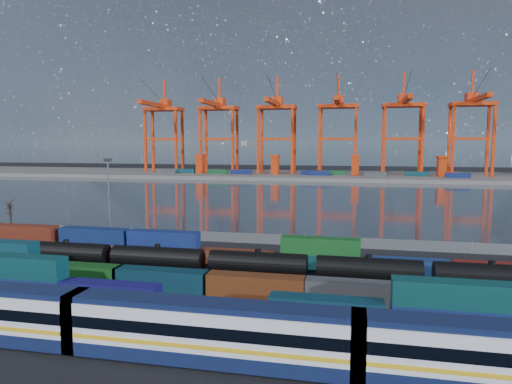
% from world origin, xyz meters
% --- Properties ---
extents(ground, '(700.00, 700.00, 0.00)m').
position_xyz_m(ground, '(0.00, 0.00, 0.00)').
color(ground, black).
rests_on(ground, ground).
extents(harbor_water, '(700.00, 700.00, 0.00)m').
position_xyz_m(harbor_water, '(0.00, 105.00, 0.01)').
color(harbor_water, '#29313C').
rests_on(harbor_water, ground).
extents(far_quay, '(700.00, 70.00, 2.00)m').
position_xyz_m(far_quay, '(0.00, 210.00, 1.00)').
color(far_quay, '#514F4C').
rests_on(far_quay, ground).
extents(distant_mountains, '(2470.00, 1100.00, 520.00)m').
position_xyz_m(distant_mountains, '(63.02, 1600.00, 220.29)').
color(distant_mountains, '#1E2630').
rests_on(distant_mountains, ground).
extents(passenger_train, '(79.29, 3.37, 5.78)m').
position_xyz_m(passenger_train, '(6.58, -21.23, 2.90)').
color(passenger_train, silver).
rests_on(passenger_train, ground).
extents(container_row_south, '(115.00, 2.56, 5.45)m').
position_xyz_m(container_row_south, '(8.17, -9.14, 2.10)').
color(container_row_south, '#393D3E').
rests_on(container_row_south, ground).
extents(container_row_mid, '(142.03, 2.61, 5.55)m').
position_xyz_m(container_row_mid, '(-9.76, -2.42, 2.13)').
color(container_row_mid, '#46484C').
rests_on(container_row_mid, ground).
extents(container_row_north, '(141.52, 2.45, 5.23)m').
position_xyz_m(container_row_north, '(-15.98, 11.03, 2.13)').
color(container_row_north, '#0F1A4C').
rests_on(container_row_north, ground).
extents(tanker_string, '(138.69, 3.16, 4.52)m').
position_xyz_m(tanker_string, '(-9.78, 4.52, 2.26)').
color(tanker_string, black).
rests_on(tanker_string, ground).
extents(waterfront_fence, '(160.12, 0.12, 2.20)m').
position_xyz_m(waterfront_fence, '(-0.00, 28.00, 1.00)').
color(waterfront_fence, '#595B5E').
rests_on(waterfront_fence, ground).
extents(bare_tree, '(1.96, 2.05, 7.83)m').
position_xyz_m(bare_tree, '(-53.88, 26.33, 3.88)').
color(bare_tree, black).
rests_on(bare_tree, ground).
extents(yard_light_mast, '(1.60, 0.40, 16.60)m').
position_xyz_m(yard_light_mast, '(-30.00, 26.00, 9.30)').
color(yard_light_mast, slate).
rests_on(yard_light_mast, ground).
extents(gantry_cranes, '(197.40, 43.02, 58.25)m').
position_xyz_m(gantry_cranes, '(-7.50, 203.45, 35.71)').
color(gantry_cranes, red).
rests_on(gantry_cranes, ground).
extents(quay_containers, '(172.58, 10.99, 2.60)m').
position_xyz_m(quay_containers, '(-11.00, 195.46, 3.30)').
color(quay_containers, navy).
rests_on(quay_containers, far_quay).
extents(straddle_carriers, '(140.00, 7.00, 11.10)m').
position_xyz_m(straddle_carriers, '(-2.50, 200.00, 7.82)').
color(straddle_carriers, red).
rests_on(straddle_carriers, far_quay).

